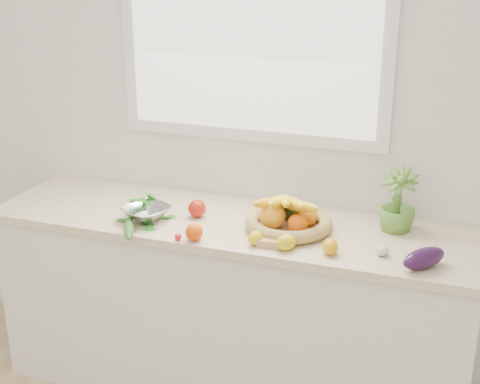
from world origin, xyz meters
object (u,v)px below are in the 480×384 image
(cucumber, at_px, (129,228))
(colander_with_spinach, at_px, (146,209))
(eggplant, at_px, (424,258))
(potted_herb, at_px, (397,202))
(apple, at_px, (197,209))
(fruit_basket, at_px, (288,218))

(cucumber, bearing_deg, colander_with_spinach, 87.42)
(eggplant, relative_size, potted_herb, 0.69)
(eggplant, bearing_deg, colander_with_spinach, 176.89)
(cucumber, bearing_deg, apple, 51.18)
(apple, distance_m, cucumber, 0.34)
(fruit_basket, bearing_deg, apple, -179.94)
(eggplant, relative_size, fruit_basket, 0.44)
(potted_herb, xyz_separation_m, fruit_basket, (-0.45, -0.16, -0.07))
(potted_herb, bearing_deg, eggplant, -66.05)
(apple, xyz_separation_m, eggplant, (1.03, -0.18, -0.00))
(cucumber, distance_m, colander_with_spinach, 0.15)
(apple, height_order, potted_herb, potted_herb)
(apple, height_order, cucumber, apple)
(eggplant, height_order, fruit_basket, fruit_basket)
(fruit_basket, bearing_deg, cucumber, -157.84)
(colander_with_spinach, bearing_deg, potted_herb, 14.11)
(fruit_basket, bearing_deg, potted_herb, 19.38)
(fruit_basket, height_order, colander_with_spinach, fruit_basket)
(eggplant, bearing_deg, cucumber, -176.32)
(fruit_basket, distance_m, colander_with_spinach, 0.65)
(cucumber, distance_m, potted_herb, 1.17)
(apple, xyz_separation_m, cucumber, (-0.21, -0.26, -0.02))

